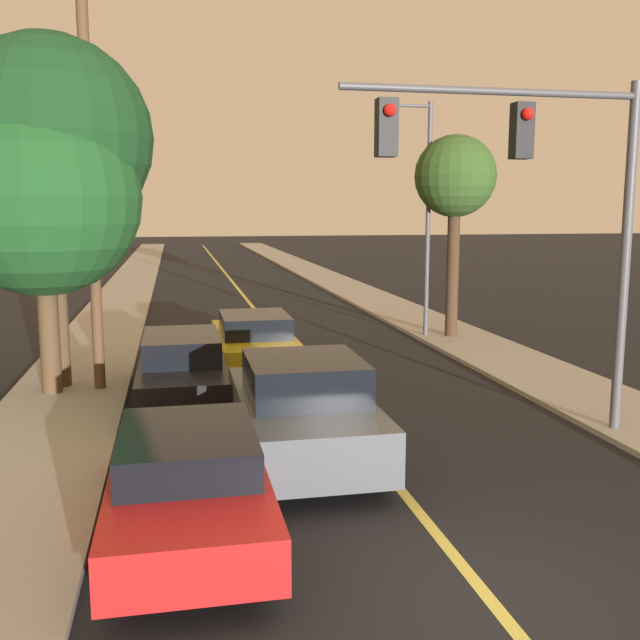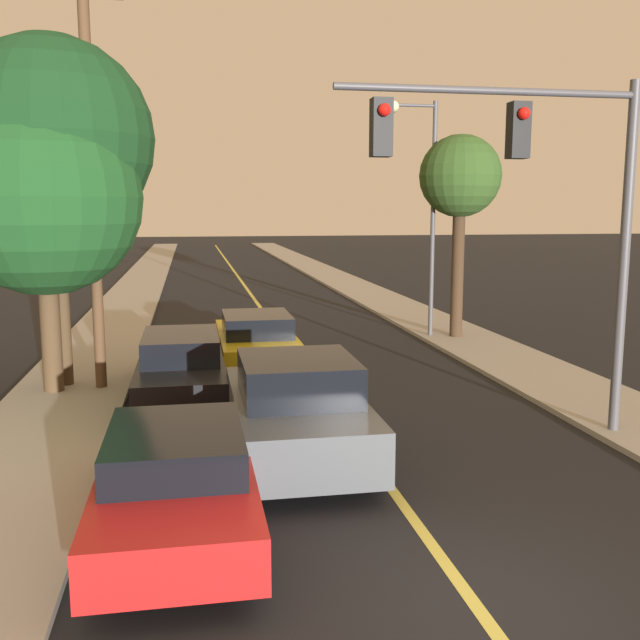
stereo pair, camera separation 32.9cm
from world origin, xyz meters
TOP-DOWN VIEW (x-y plane):
  - ground_plane at (0.00, 0.00)m, footprint 200.00×200.00m
  - road_surface at (0.00, 36.00)m, footprint 8.39×80.00m
  - sidewalk_left at (-5.45, 36.00)m, footprint 2.50×80.00m
  - sidewalk_right at (5.45, 36.00)m, footprint 2.50×80.00m
  - car_near_lane_front at (-1.17, 4.54)m, footprint 2.11×4.39m
  - car_near_lane_second at (-1.17, 11.54)m, footprint 2.01×4.79m
  - car_outer_lane_front at (-3.02, 2.44)m, footprint 1.98×4.88m
  - car_outer_lane_second at (-3.02, 8.52)m, footprint 1.86×5.17m
  - traffic_signal_mast at (2.90, 4.85)m, footprint 5.22×0.42m
  - streetlamp_right at (4.20, 14.66)m, footprint 1.56×0.36m
  - utility_pole_left at (-4.80, 9.70)m, footprint 1.60×0.24m
  - tree_left_near at (-5.77, 9.52)m, footprint 4.09×4.09m
  - tree_left_far at (-5.60, 10.09)m, footprint 4.29×4.29m
  - tree_right_near at (5.26, 14.33)m, footprint 2.46×2.46m

SIDE VIEW (x-z plane):
  - ground_plane at x=0.00m, z-range 0.00..0.00m
  - road_surface at x=0.00m, z-range 0.00..0.01m
  - sidewalk_left at x=-5.45m, z-range 0.00..0.12m
  - sidewalk_right at x=5.45m, z-range 0.00..0.12m
  - car_outer_lane_front at x=-3.02m, z-range 0.03..1.39m
  - car_near_lane_second at x=-1.17m, z-range 0.02..1.43m
  - car_outer_lane_second at x=-3.02m, z-range 0.01..1.50m
  - car_near_lane_front at x=-1.17m, z-range -0.01..1.72m
  - tree_left_near at x=-5.77m, z-range 1.15..7.33m
  - traffic_signal_mast at x=2.90m, z-range 1.44..7.47m
  - streetlamp_right at x=4.20m, z-range 1.10..8.18m
  - utility_pole_left at x=-4.80m, z-range 0.29..9.12m
  - tree_right_near at x=5.26m, z-range 1.84..7.95m
  - tree_left_far at x=-5.60m, z-range 1.73..9.28m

